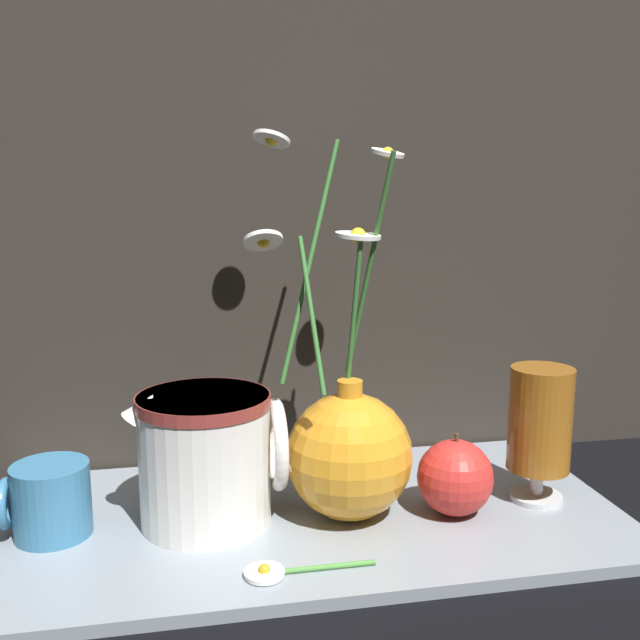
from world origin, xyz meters
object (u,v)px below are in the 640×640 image
at_px(ceramic_pitcher, 207,452).
at_px(tea_glass, 540,422).
at_px(vase_with_flowers, 349,450).
at_px(orange_fruit, 455,477).
at_px(yellow_mug, 48,501).

height_order(ceramic_pitcher, tea_glass, tea_glass).
height_order(vase_with_flowers, tea_glass, vase_with_flowers).
xyz_separation_m(ceramic_pitcher, orange_fruit, (0.25, -0.03, -0.03)).
bearing_deg(vase_with_flowers, yellow_mug, 177.93).
bearing_deg(ceramic_pitcher, tea_glass, -3.24).
bearing_deg(yellow_mug, ceramic_pitcher, 2.31).
xyz_separation_m(vase_with_flowers, ceramic_pitcher, (-0.14, 0.02, 0.00)).
bearing_deg(orange_fruit, ceramic_pitcher, 172.22).
distance_m(yellow_mug, ceramic_pitcher, 0.16).
bearing_deg(yellow_mug, vase_with_flowers, -2.07).
bearing_deg(orange_fruit, vase_with_flowers, 170.91).
bearing_deg(vase_with_flowers, ceramic_pitcher, 173.24).
relative_size(vase_with_flowers, ceramic_pitcher, 2.48).
relative_size(tea_glass, orange_fruit, 1.70).
xyz_separation_m(yellow_mug, orange_fruit, (0.40, -0.03, 0.00)).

